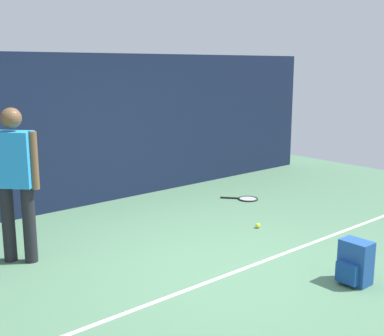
{
  "coord_description": "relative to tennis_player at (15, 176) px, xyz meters",
  "views": [
    {
      "loc": [
        -3.57,
        -3.77,
        2.14
      ],
      "look_at": [
        0.0,
        0.4,
        1.0
      ],
      "focal_mm": 46.71,
      "sensor_mm": 36.0,
      "label": 1
    }
  ],
  "objects": [
    {
      "name": "ground_plane",
      "position": [
        1.61,
        -1.43,
        -0.97
      ],
      "size": [
        12.0,
        12.0,
        0.0
      ],
      "primitive_type": "plane",
      "color": "#4C7556"
    },
    {
      "name": "back_fence",
      "position": [
        1.61,
        1.57,
        0.19
      ],
      "size": [
        10.0,
        0.1,
        2.31
      ],
      "primitive_type": "cube",
      "color": "#141E38",
      "rests_on": "ground"
    },
    {
      "name": "court_line",
      "position": [
        1.61,
        -1.76,
        -0.96
      ],
      "size": [
        9.0,
        0.05,
        0.0
      ],
      "primitive_type": "cube",
      "color": "white",
      "rests_on": "ground"
    },
    {
      "name": "tennis_player",
      "position": [
        0.0,
        0.0,
        0.0
      ],
      "size": [
        0.43,
        0.44,
        1.7
      ],
      "rotation": [
        0.0,
        0.0,
        2.32
      ],
      "color": "black",
      "rests_on": "ground"
    },
    {
      "name": "tennis_racket",
      "position": [
        3.78,
        0.15,
        -0.95
      ],
      "size": [
        0.52,
        0.59,
        0.03
      ],
      "rotation": [
        0.0,
        0.0,
        5.39
      ],
      "color": "black",
      "rests_on": "ground"
    },
    {
      "name": "backpack",
      "position": [
        2.29,
        -2.72,
        -0.76
      ],
      "size": [
        0.28,
        0.3,
        0.44
      ],
      "rotation": [
        0.0,
        0.0,
        4.71
      ],
      "color": "#1E478C",
      "rests_on": "ground"
    },
    {
      "name": "tennis_ball_near_player",
      "position": [
        2.85,
        -0.94,
        -0.93
      ],
      "size": [
        0.07,
        0.07,
        0.07
      ],
      "primitive_type": "sphere",
      "color": "#CCE033",
      "rests_on": "ground"
    }
  ]
}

